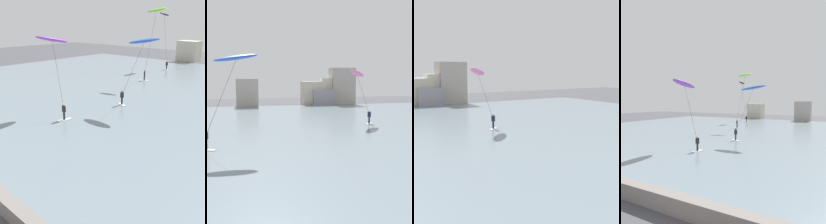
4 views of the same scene
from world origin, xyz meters
TOP-DOWN VIEW (x-y plane):
  - kitesurfer_pink at (9.72, 32.51)m, footprint 3.31×3.60m

SIDE VIEW (x-z plane):
  - kitesurfer_pink at x=9.72m, z-range 2.37..8.96m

